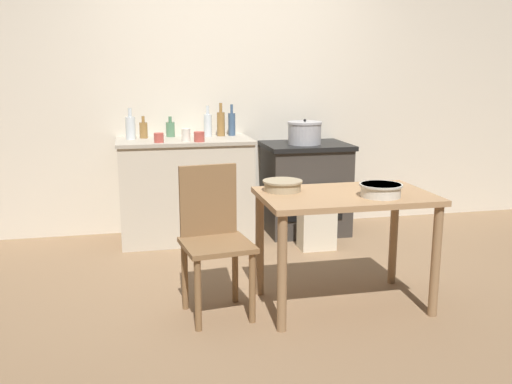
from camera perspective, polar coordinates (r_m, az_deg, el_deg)
The scene contains 19 objects.
ground_plane at distance 4.05m, azimuth 1.28°, elevation -9.24°, with size 14.00×14.00×0.00m, color #896B4C.
wall_back at distance 5.33m, azimuth -2.80°, elevation 9.99°, with size 8.00×0.07×2.55m.
counter_cabinet at distance 5.04m, azimuth -7.06°, elevation 0.28°, with size 1.15×0.63×0.89m.
stove at distance 5.26m, azimuth 4.92°, elevation 0.45°, with size 0.76×0.65×0.82m.
work_table at distance 3.58m, azimuth 8.89°, elevation -1.92°, with size 1.05×0.66×0.73m.
chair at distance 3.49m, azimuth -4.25°, elevation -4.36°, with size 0.45×0.45×0.91m.
flour_sack at distance 4.81m, azimuth 6.09°, elevation -3.68°, with size 0.29×0.20×0.34m, color beige.
stock_pot at distance 5.12m, azimuth 4.88°, elevation 5.92°, with size 0.31×0.31×0.23m.
mixing_bowl_large at distance 3.50m, azimuth 12.37°, elevation 0.25°, with size 0.26×0.26×0.08m.
mixing_bowl_small at distance 3.58m, azimuth 2.67°, elevation 0.72°, with size 0.25×0.25×0.07m.
bottle_far_left at distance 5.00m, azimuth -12.44°, elevation 6.33°, with size 0.08×0.08×0.26m.
bottle_left at distance 5.15m, azimuth -3.53°, elevation 6.88°, with size 0.07×0.07×0.29m.
bottle_mid_left at distance 5.07m, azimuth -11.18°, elevation 6.13°, with size 0.07×0.07×0.19m.
bottle_center_left at distance 5.14m, azimuth -8.56°, elevation 6.26°, with size 0.08×0.08×0.18m.
bottle_center at distance 5.17m, azimuth -2.46°, elevation 6.86°, with size 0.06×0.06×0.28m.
bottle_center_right at distance 5.11m, azimuth -4.84°, elevation 6.72°, with size 0.07×0.07×0.27m.
cup_mid_right at distance 4.81m, azimuth -7.02°, elevation 5.69°, with size 0.07×0.07×0.10m, color silver.
cup_right at distance 4.75m, azimuth -5.70°, elevation 5.53°, with size 0.09×0.09×0.08m, color #B74C42.
cup_far_right at distance 4.75m, azimuth -9.69°, elevation 5.38°, with size 0.08×0.08×0.08m, color #B74C42.
Camera 1 is at (-0.91, -3.66, 1.48)m, focal length 40.00 mm.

